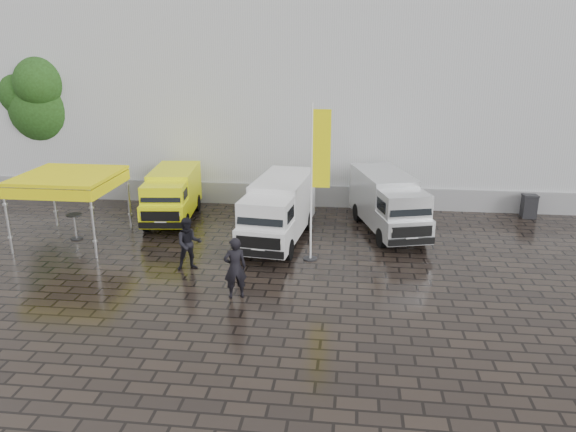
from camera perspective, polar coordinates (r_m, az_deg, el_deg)
name	(u,v)px	position (r m, az deg, el deg)	size (l,w,h in m)	color
ground	(315,274)	(18.76, 2.73, -5.95)	(120.00, 120.00, 0.00)	black
exhibition_hall	(372,66)	(33.21, 8.56, 14.85)	(44.00, 16.00, 12.00)	silver
hall_plinth	(371,198)	(26.08, 8.43, 1.86)	(44.00, 0.15, 1.00)	gray
van_yellow	(172,196)	(24.44, -11.68, 1.97)	(1.77, 4.59, 2.12)	#F4FC0D
van_white	(278,212)	(21.34, -1.00, 0.40)	(1.82, 5.46, 2.36)	white
van_silver	(388,204)	(22.81, 10.13, 1.17)	(1.76, 5.29, 2.29)	silver
canopy_tent	(67,178)	(22.60, -21.51, 3.60)	(3.42, 3.42, 2.65)	silver
flagpole	(317,174)	(19.06, 2.96, 4.29)	(0.88, 0.50, 5.50)	black
tree	(49,102)	(30.74, -23.11, 10.63)	(3.90, 4.00, 7.00)	black
cocktail_table	(75,227)	(23.32, -20.80, -1.02)	(0.60, 0.60, 1.01)	black
wheelie_bin	(529,206)	(26.62, 23.29, 0.94)	(0.62, 0.62, 1.02)	black
person_front	(235,268)	(16.88, -5.40, -5.26)	(0.70, 0.46, 1.91)	black
person_tent	(189,244)	(19.15, -10.02, -2.79)	(0.88, 0.69, 1.81)	black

